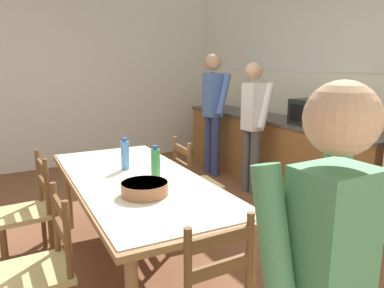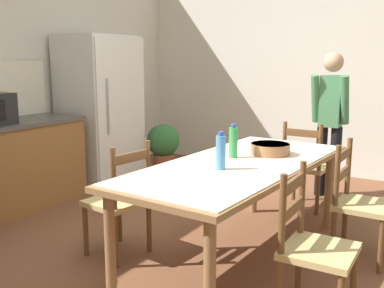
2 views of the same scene
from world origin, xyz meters
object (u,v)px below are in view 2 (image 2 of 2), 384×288
(refrigerator, at_px, (101,110))
(chair_side_near_right, at_px, (359,203))
(person_by_table, at_px, (330,117))
(chair_side_near_left, at_px, (313,248))
(chair_head_end, at_px, (305,167))
(bottle_off_centre, at_px, (233,142))
(potted_plant, at_px, (163,145))
(chair_side_far_left, at_px, (120,201))
(serving_bowl, at_px, (270,148))
(dining_table, at_px, (239,171))
(bottle_near_centre, at_px, (221,152))

(refrigerator, distance_m, chair_side_near_right, 3.33)
(refrigerator, relative_size, person_by_table, 1.13)
(chair_side_near_left, bearing_deg, chair_head_end, 17.82)
(bottle_off_centre, relative_size, chair_side_near_left, 0.30)
(potted_plant, bearing_deg, chair_head_end, -102.30)
(chair_side_far_left, bearing_deg, chair_head_end, 160.91)
(refrigerator, height_order, serving_bowl, refrigerator)
(bottle_off_centre, relative_size, chair_head_end, 0.30)
(dining_table, bearing_deg, chair_side_near_right, -60.39)
(chair_side_near_right, xyz_separation_m, chair_side_near_left, (-1.00, 0.06, 0.00))
(potted_plant, bearing_deg, refrigerator, 149.42)
(bottle_near_centre, height_order, serving_bowl, bottle_near_centre)
(chair_side_far_left, bearing_deg, refrigerator, -127.82)
(dining_table, bearing_deg, refrigerator, 65.13)
(refrigerator, distance_m, serving_bowl, 2.64)
(serving_bowl, height_order, chair_head_end, chair_head_end)
(chair_side_far_left, height_order, person_by_table, person_by_table)
(bottle_off_centre, bearing_deg, refrigerator, 66.47)
(bottle_near_centre, relative_size, chair_side_far_left, 0.30)
(dining_table, distance_m, person_by_table, 1.97)
(chair_side_near_right, bearing_deg, chair_side_near_left, 177.27)
(chair_side_near_right, bearing_deg, refrigerator, 78.73)
(bottle_off_centre, xyz_separation_m, chair_side_near_left, (-0.66, -0.85, -0.44))
(refrigerator, xyz_separation_m, bottle_off_centre, (-1.01, -2.32, -0.02))
(refrigerator, relative_size, chair_side_far_left, 1.98)
(chair_side_far_left, xyz_separation_m, person_by_table, (2.41, -0.97, 0.46))
(chair_side_far_left, bearing_deg, serving_bowl, 139.57)
(bottle_near_centre, xyz_separation_m, chair_side_far_left, (-0.18, 0.78, -0.44))
(chair_side_far_left, height_order, potted_plant, chair_side_far_left)
(refrigerator, xyz_separation_m, serving_bowl, (-0.74, -2.53, -0.09))
(chair_side_far_left, relative_size, potted_plant, 1.36)
(chair_side_near_left, xyz_separation_m, potted_plant, (2.40, 2.74, -0.06))
(bottle_off_centre, height_order, chair_head_end, bottle_off_centre)
(serving_bowl, bearing_deg, chair_side_near_left, -145.20)
(serving_bowl, bearing_deg, bottle_near_centre, 170.58)
(bottle_off_centre, relative_size, chair_side_far_left, 0.30)
(chair_side_far_left, distance_m, person_by_table, 2.63)
(bottle_near_centre, xyz_separation_m, bottle_off_centre, (0.39, 0.10, 0.00))
(chair_side_far_left, bearing_deg, dining_table, 126.05)
(potted_plant, bearing_deg, chair_side_near_left, -131.16)
(chair_head_end, height_order, person_by_table, person_by_table)
(dining_table, xyz_separation_m, bottle_near_centre, (-0.28, 0.02, 0.20))
(serving_bowl, relative_size, potted_plant, 0.48)
(chair_side_near_left, relative_size, potted_plant, 1.36)
(bottle_near_centre, height_order, chair_side_near_left, bottle_near_centre)
(refrigerator, bearing_deg, chair_side_far_left, -134.07)
(chair_side_near_right, xyz_separation_m, potted_plant, (1.40, 2.80, -0.06))
(chair_side_near_left, xyz_separation_m, person_by_table, (2.50, 0.57, 0.46))
(refrigerator, bearing_deg, bottle_near_centre, -120.16)
(chair_head_end, xyz_separation_m, potted_plant, (0.45, 2.09, -0.06))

